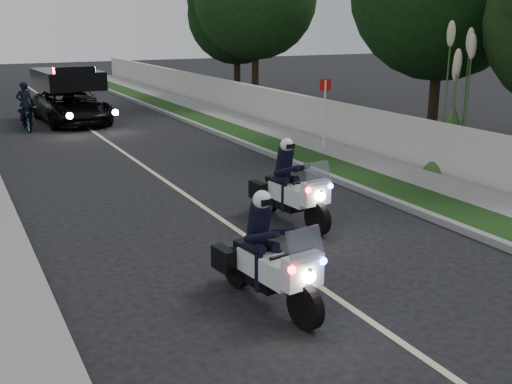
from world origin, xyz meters
TOP-DOWN VIEW (x-y plane):
  - ground at (0.00, 0.00)m, footprint 120.00×120.00m
  - curb_right at (4.10, 10.00)m, footprint 0.20×60.00m
  - grass_verge at (4.80, 10.00)m, footprint 1.20×60.00m
  - sidewalk_right at (6.10, 10.00)m, footprint 1.40×60.00m
  - property_wall at (7.10, 10.00)m, footprint 0.22×60.00m
  - lane_marking at (0.00, 10.00)m, footprint 0.12×50.00m
  - police_moto_left at (-1.08, -0.93)m, footprint 1.02×2.20m
  - police_moto_right at (1.23, 2.33)m, footprint 1.00×2.24m
  - police_suv at (-0.29, 18.25)m, footprint 2.75×5.51m
  - bicycle at (-2.28, 17.18)m, footprint 0.76×1.94m
  - cyclist at (-2.28, 17.18)m, footprint 0.63×0.42m
  - sign_post at (6.00, 8.26)m, footprint 0.49×0.49m
  - pampas_far at (7.60, 4.16)m, footprint 1.97×1.97m
  - tree_right_c at (10.19, 7.69)m, footprint 6.93×6.93m
  - tree_right_d at (9.67, 20.43)m, footprint 8.38×8.38m
  - tree_right_e at (9.57, 22.44)m, footprint 6.26×6.26m

SIDE VIEW (x-z plane):
  - ground at x=0.00m, z-range 0.00..0.00m
  - police_moto_left at x=-1.08m, z-range -0.90..0.90m
  - police_moto_right at x=1.23m, z-range -0.92..0.92m
  - police_suv at x=-0.29m, z-range -1.31..1.31m
  - bicycle at x=-2.28m, z-range -0.50..0.50m
  - cyclist at x=-2.28m, z-range -0.87..0.87m
  - sign_post at x=6.00m, z-range -1.24..1.24m
  - pampas_far at x=7.60m, z-range -2.18..2.18m
  - tree_right_c at x=10.19m, z-range -5.14..5.14m
  - tree_right_d at x=9.67m, z-range -5.28..5.28m
  - tree_right_e at x=9.57m, z-range -4.44..4.44m
  - lane_marking at x=0.00m, z-range 0.00..0.01m
  - curb_right at x=4.10m, z-range 0.00..0.15m
  - grass_verge at x=4.80m, z-range 0.00..0.16m
  - sidewalk_right at x=6.10m, z-range 0.00..0.16m
  - property_wall at x=7.10m, z-range 0.00..1.50m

